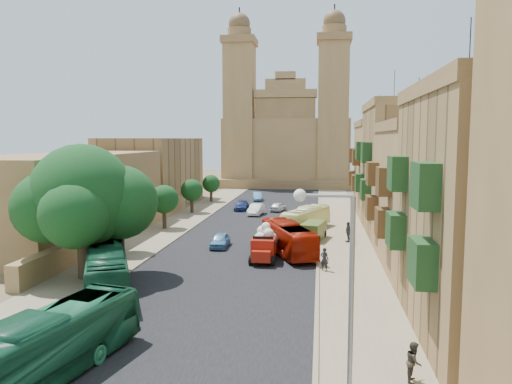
% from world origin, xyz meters
% --- Properties ---
extents(ground, '(260.00, 260.00, 0.00)m').
position_xyz_m(ground, '(0.00, 0.00, 0.00)').
color(ground, brown).
extents(road_surface, '(14.00, 140.00, 0.01)m').
position_xyz_m(road_surface, '(0.00, 30.00, 0.01)').
color(road_surface, black).
rests_on(road_surface, ground).
extents(sidewalk_east, '(5.00, 140.00, 0.01)m').
position_xyz_m(sidewalk_east, '(9.50, 30.00, 0.01)').
color(sidewalk_east, '#806F54').
rests_on(sidewalk_east, ground).
extents(sidewalk_west, '(5.00, 140.00, 0.01)m').
position_xyz_m(sidewalk_west, '(-9.50, 30.00, 0.01)').
color(sidewalk_west, '#806F54').
rests_on(sidewalk_west, ground).
extents(kerb_east, '(0.25, 140.00, 0.12)m').
position_xyz_m(kerb_east, '(7.00, 30.00, 0.06)').
color(kerb_east, '#806F54').
rests_on(kerb_east, ground).
extents(kerb_west, '(0.25, 140.00, 0.12)m').
position_xyz_m(kerb_west, '(-7.00, 30.00, 0.06)').
color(kerb_west, '#806F54').
rests_on(kerb_west, ground).
extents(townhouse_a, '(9.00, 14.00, 16.40)m').
position_xyz_m(townhouse_a, '(15.95, -3.00, 6.41)').
color(townhouse_a, olive).
rests_on(townhouse_a, ground).
extents(townhouse_b, '(9.00, 14.00, 14.90)m').
position_xyz_m(townhouse_b, '(15.95, 11.00, 5.66)').
color(townhouse_b, olive).
rests_on(townhouse_b, ground).
extents(townhouse_c, '(9.00, 14.00, 17.40)m').
position_xyz_m(townhouse_c, '(15.95, 25.00, 6.91)').
color(townhouse_c, olive).
rests_on(townhouse_c, ground).
extents(townhouse_d, '(9.00, 14.00, 15.90)m').
position_xyz_m(townhouse_d, '(15.95, 39.00, 6.16)').
color(townhouse_d, olive).
rests_on(townhouse_d, ground).
extents(west_wall, '(1.00, 40.00, 1.80)m').
position_xyz_m(west_wall, '(-12.50, 20.00, 0.90)').
color(west_wall, olive).
rests_on(west_wall, ground).
extents(west_building_low, '(10.00, 28.00, 8.40)m').
position_xyz_m(west_building_low, '(-18.00, 18.00, 4.20)').
color(west_building_low, brown).
rests_on(west_building_low, ground).
extents(west_building_mid, '(10.00, 22.00, 10.00)m').
position_xyz_m(west_building_mid, '(-18.00, 44.00, 5.00)').
color(west_building_mid, olive).
rests_on(west_building_mid, ground).
extents(church, '(28.00, 22.50, 36.30)m').
position_xyz_m(church, '(-0.00, 78.61, 9.52)').
color(church, olive).
rests_on(church, ground).
extents(ficus_tree, '(9.60, 8.83, 9.60)m').
position_xyz_m(ficus_tree, '(-9.41, 4.01, 5.67)').
color(ficus_tree, '#34281A').
rests_on(ficus_tree, ground).
extents(street_tree_a, '(3.49, 3.49, 5.37)m').
position_xyz_m(street_tree_a, '(-10.00, 12.00, 3.60)').
color(street_tree_a, '#34281A').
rests_on(street_tree_a, ground).
extents(street_tree_b, '(3.15, 3.15, 4.85)m').
position_xyz_m(street_tree_b, '(-10.00, 24.00, 3.24)').
color(street_tree_b, '#34281A').
rests_on(street_tree_b, ground).
extents(street_tree_c, '(2.95, 2.95, 4.53)m').
position_xyz_m(street_tree_c, '(-10.00, 36.00, 3.03)').
color(street_tree_c, '#34281A').
rests_on(street_tree_c, ground).
extents(street_tree_d, '(2.77, 2.77, 4.26)m').
position_xyz_m(street_tree_d, '(-10.00, 48.00, 2.84)').
color(street_tree_d, '#34281A').
rests_on(street_tree_d, ground).
extents(streetlamp, '(2.11, 0.44, 8.22)m').
position_xyz_m(streetlamp, '(7.72, -12.00, 5.20)').
color(streetlamp, gray).
rests_on(streetlamp, ground).
extents(red_truck, '(2.09, 5.18, 3.01)m').
position_xyz_m(red_truck, '(2.65, 11.05, 1.32)').
color(red_truck, '#98190B').
rests_on(red_truck, ground).
extents(olive_pickup, '(2.65, 4.45, 1.72)m').
position_xyz_m(olive_pickup, '(6.50, 20.00, 0.84)').
color(olive_pickup, '#455821').
rests_on(olive_pickup, ground).
extents(bus_green_south, '(4.59, 10.64, 2.89)m').
position_xyz_m(bus_green_south, '(-4.00, -10.64, 1.44)').
color(bus_green_south, '#175536').
rests_on(bus_green_south, ground).
extents(bus_green_north, '(6.50, 10.53, 2.91)m').
position_xyz_m(bus_green_north, '(-6.50, 1.00, 1.45)').
color(bus_green_north, '#144B2F').
rests_on(bus_green_north, ground).
extents(bus_red_east, '(5.60, 9.82, 2.69)m').
position_xyz_m(bus_red_east, '(4.40, 13.48, 1.35)').
color(bus_red_east, '#A21806').
rests_on(bus_red_east, ground).
extents(bus_cream_east, '(5.36, 9.18, 2.52)m').
position_xyz_m(bus_cream_east, '(5.66, 25.05, 1.26)').
color(bus_cream_east, '#FFFCB2').
rests_on(bus_cream_east, ground).
extents(car_blue_a, '(1.59, 3.81, 1.29)m').
position_xyz_m(car_blue_a, '(-1.94, 15.25, 0.65)').
color(car_blue_a, '#4C85B1').
rests_on(car_blue_a, ground).
extents(car_white_a, '(1.97, 4.48, 1.43)m').
position_xyz_m(car_white_a, '(-1.16, 35.14, 0.72)').
color(car_white_a, white).
rests_on(car_white_a, ground).
extents(car_cream, '(2.46, 4.72, 1.27)m').
position_xyz_m(car_cream, '(3.81, 19.57, 0.63)').
color(car_cream, beige).
rests_on(car_cream, ground).
extents(car_dkblue, '(1.79, 4.32, 1.25)m').
position_xyz_m(car_dkblue, '(-3.72, 39.21, 0.62)').
color(car_dkblue, navy).
rests_on(car_dkblue, ground).
extents(car_white_b, '(2.39, 3.90, 1.24)m').
position_xyz_m(car_white_b, '(1.43, 38.83, 0.62)').
color(car_white_b, silver).
rests_on(car_white_b, ground).
extents(car_blue_b, '(1.92, 4.12, 1.31)m').
position_xyz_m(car_blue_b, '(-2.92, 50.46, 0.65)').
color(car_blue_b, '#4D91C2').
rests_on(car_blue_b, ground).
extents(pedestrian_a, '(0.76, 0.65, 1.78)m').
position_xyz_m(pedestrian_a, '(7.50, 8.17, 0.89)').
color(pedestrian_a, black).
rests_on(pedestrian_a, ground).
extents(pedestrian_b, '(0.80, 0.93, 1.66)m').
position_xyz_m(pedestrian_b, '(11.00, -8.74, 0.83)').
color(pedestrian_b, '#332F27').
rests_on(pedestrian_b, ground).
extents(pedestrian_c, '(0.82, 1.25, 1.98)m').
position_xyz_m(pedestrian_c, '(9.84, 19.09, 0.99)').
color(pedestrian_c, '#373738').
rests_on(pedestrian_c, ground).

